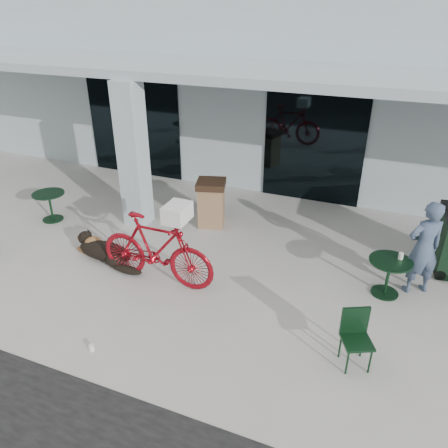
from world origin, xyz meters
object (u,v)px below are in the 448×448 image
at_px(dog, 105,250).
at_px(cafe_chair_far_a, 357,341).
at_px(person, 424,248).
at_px(bicycle, 156,250).
at_px(cafe_table_near, 51,207).
at_px(cafe_table_far, 388,277).
at_px(trash_receptacle, 211,203).

bearing_deg(dog, cafe_chair_far_a, 1.99).
bearing_deg(dog, person, 25.77).
relative_size(bicycle, person, 1.28).
xyz_separation_m(cafe_table_near, person, (7.74, 0.20, 0.52)).
bearing_deg(bicycle, cafe_table_near, 70.26).
xyz_separation_m(dog, cafe_table_far, (5.10, 0.90, 0.11)).
relative_size(cafe_chair_far_a, trash_receptacle, 0.82).
xyz_separation_m(bicycle, cafe_table_far, (3.80, 1.14, -0.32)).
relative_size(bicycle, cafe_chair_far_a, 2.54).
xyz_separation_m(cafe_table_far, trash_receptacle, (-3.81, 1.26, 0.19)).
xyz_separation_m(dog, person, (5.56, 1.20, 0.63)).
height_order(dog, cafe_table_near, cafe_table_near).
distance_m(person, trash_receptacle, 4.39).
xyz_separation_m(cafe_table_near, trash_receptacle, (3.47, 1.17, 0.19)).
height_order(bicycle, trash_receptacle, bicycle).
distance_m(dog, trash_receptacle, 2.54).
relative_size(bicycle, dog, 1.63).
bearing_deg(person, trash_receptacle, -43.73).
bearing_deg(person, cafe_table_near, -29.46).
xyz_separation_m(cafe_table_near, cafe_chair_far_a, (6.99, -1.99, 0.10)).
bearing_deg(cafe_table_far, trash_receptacle, 161.65).
xyz_separation_m(bicycle, dog, (-1.30, 0.23, -0.43)).
bearing_deg(person, cafe_chair_far_a, 40.12).
height_order(bicycle, cafe_table_far, bicycle).
xyz_separation_m(bicycle, trash_receptacle, (-0.01, 2.40, -0.13)).
xyz_separation_m(cafe_table_far, cafe_chair_far_a, (-0.29, -1.89, 0.09)).
xyz_separation_m(person, trash_receptacle, (-4.27, 0.97, -0.33)).
distance_m(cafe_table_near, person, 7.76).
relative_size(cafe_table_near, cafe_table_far, 0.99).
height_order(cafe_table_near, trash_receptacle, trash_receptacle).
distance_m(cafe_table_far, cafe_chair_far_a, 1.92).
xyz_separation_m(cafe_table_far, person, (0.46, 0.29, 0.51)).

